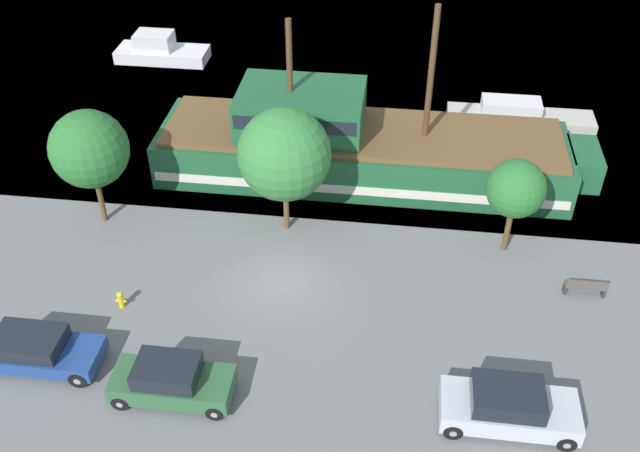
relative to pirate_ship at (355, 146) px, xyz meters
name	(u,v)px	position (x,y,z in m)	size (l,w,h in m)	color
ground_plane	(283,276)	(-2.25, -8.01, -1.57)	(160.00, 160.00, 0.00)	slate
pirate_ship	(355,146)	(0.00, 0.00, 0.00)	(21.07, 5.26, 8.79)	#1E5633
moored_boat_dockside	(518,118)	(8.44, 5.63, -0.96)	(7.87, 1.91, 1.64)	#B7B2A8
moored_boat_outer	(160,50)	(-13.54, 11.59, -0.92)	(5.81, 2.19, 1.79)	silver
parked_car_curb_front	(508,407)	(6.34, -14.28, -0.79)	(4.51, 1.92, 1.62)	#B7BCC6
parked_car_curb_mid	(34,350)	(-10.30, -13.79, -0.88)	(4.71, 1.89, 1.39)	navy
parked_car_curb_rear	(171,381)	(-4.98, -14.59, -0.82)	(4.13, 1.79, 1.57)	#2D5B38
fire_hydrant	(121,299)	(-8.26, -10.61, -1.16)	(0.42, 0.25, 0.76)	yellow
bench_promenade_east	(586,287)	(9.95, -7.60, -1.14)	(1.62, 0.45, 0.85)	#4C4742
tree_row_east	(89,149)	(-10.98, -5.24, 2.20)	(3.39, 3.39, 5.48)	brown
tree_row_mideast	(284,155)	(-2.62, -4.77, 2.30)	(3.98, 3.98, 5.87)	brown
tree_row_midwest	(516,189)	(6.99, -5.05, 1.59)	(2.46, 2.46, 4.41)	brown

